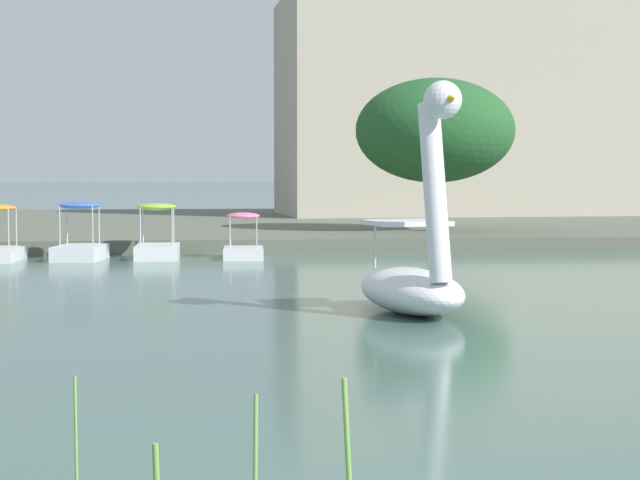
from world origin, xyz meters
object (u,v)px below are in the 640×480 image
pedal_boat_lime (157,241)px  tree_sapling_by_fence (435,131)px  swan_boat (415,268)px  pedal_boat_pink (243,244)px  pedal_boat_blue (80,244)px

pedal_boat_lime → tree_sapling_by_fence: (9.25, 5.49, 3.38)m
swan_boat → tree_sapling_by_fence: size_ratio=0.66×
pedal_boat_pink → tree_sapling_by_fence: 9.55m
pedal_boat_blue → tree_sapling_by_fence: (11.37, 5.69, 3.42)m
pedal_boat_pink → pedal_boat_lime: bearing=175.4°
swan_boat → pedal_boat_lime: swan_boat is taller
pedal_boat_lime → pedal_boat_pink: bearing=-4.6°
pedal_boat_pink → tree_sapling_by_fence: bearing=39.8°
swan_boat → pedal_boat_pink: 12.06m
swan_boat → pedal_boat_blue: 13.70m
pedal_boat_pink → pedal_boat_blue: 4.53m
pedal_boat_lime → tree_sapling_by_fence: 11.28m
swan_boat → pedal_boat_pink: bearing=101.6°
tree_sapling_by_fence → swan_boat: bearing=-104.2°
pedal_boat_pink → tree_sapling_by_fence: size_ratio=0.33×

